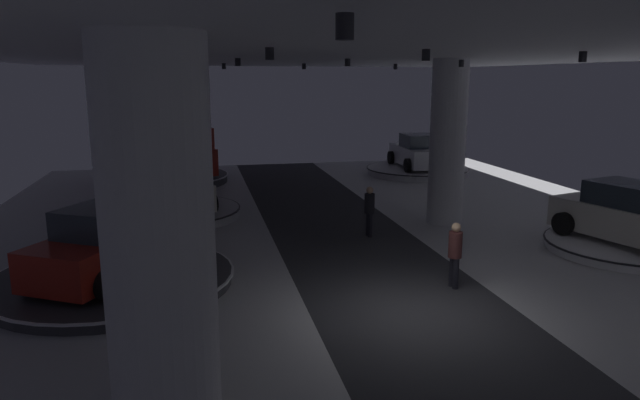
{
  "coord_description": "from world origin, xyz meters",
  "views": [
    {
      "loc": [
        -4.37,
        -10.75,
        4.9
      ],
      "look_at": [
        -0.93,
        5.29,
        1.4
      ],
      "focal_mm": 32.37,
      "sensor_mm": 36.0,
      "label": 1
    }
  ],
  "objects": [
    {
      "name": "ground",
      "position": [
        0.0,
        0.0,
        -0.02
      ],
      "size": [
        24.0,
        44.0,
        0.06
      ],
      "color": "#B2B2B7"
    },
    {
      "name": "display_car_deep_right",
      "position": [
        6.67,
        16.86,
        1.13
      ],
      "size": [
        2.37,
        4.3,
        1.71
      ],
      "color": "silver",
      "rests_on": "display_platform_deep_right"
    },
    {
      "name": "display_platform_mid_right",
      "position": [
        7.62,
        3.0,
        0.15
      ],
      "size": [
        4.53,
        4.53,
        0.27
      ],
      "color": "silver",
      "rests_on": "ground"
    },
    {
      "name": "ceiling_with_spotlights",
      "position": [
        0.0,
        -0.0,
        5.55
      ],
      "size": [
        24.0,
        44.0,
        0.39
      ],
      "color": "silver"
    },
    {
      "name": "display_platform_far_left",
      "position": [
        -5.4,
        9.95,
        0.18
      ],
      "size": [
        4.96,
        4.96,
        0.32
      ],
      "color": "#B7B7BC",
      "rests_on": "ground"
    },
    {
      "name": "display_platform_deep_right",
      "position": [
        6.67,
        16.89,
        0.2
      ],
      "size": [
        5.23,
        5.23,
        0.36
      ],
      "color": "#B7B7BC",
      "rests_on": "ground"
    },
    {
      "name": "display_platform_deep_left",
      "position": [
        -5.79,
        17.08,
        0.21
      ],
      "size": [
        5.68,
        5.68,
        0.38
      ],
      "color": "#333338",
      "rests_on": "ground"
    },
    {
      "name": "column_left",
      "position": [
        -4.96,
        -2.61,
        2.75
      ],
      "size": [
        1.58,
        1.58,
        5.5
      ],
      "color": "silver",
      "rests_on": "ground"
    },
    {
      "name": "display_car_mid_left",
      "position": [
        -6.49,
        3.1,
        1.04
      ],
      "size": [
        3.7,
        4.53,
        1.71
      ],
      "color": "maroon",
      "rests_on": "display_platform_mid_left"
    },
    {
      "name": "display_platform_mid_left",
      "position": [
        -6.48,
        3.13,
        0.15
      ],
      "size": [
        5.75,
        5.75,
        0.28
      ],
      "color": "#333338",
      "rests_on": "ground"
    },
    {
      "name": "visitor_walking_near",
      "position": [
        1.45,
        1.28,
        0.91
      ],
      "size": [
        0.32,
        0.32,
        1.59
      ],
      "color": "black",
      "rests_on": "ground"
    },
    {
      "name": "display_car_mid_right",
      "position": [
        7.61,
        3.02,
        1.03
      ],
      "size": [
        3.12,
        4.54,
        1.71
      ],
      "color": "silver",
      "rests_on": "display_platform_mid_right"
    },
    {
      "name": "visitor_walking_far",
      "position": [
        0.8,
        6.03,
        0.91
      ],
      "size": [
        0.32,
        0.32,
        1.59
      ],
      "color": "black",
      "rests_on": "ground"
    },
    {
      "name": "display_car_far_left",
      "position": [
        -5.41,
        9.98,
        1.09
      ],
      "size": [
        3.34,
        4.57,
        1.71
      ],
      "color": "silver",
      "rests_on": "display_platform_far_left"
    },
    {
      "name": "column_right",
      "position": [
        3.86,
        7.21,
        2.75
      ],
      "size": [
        1.2,
        1.2,
        5.5
      ],
      "color": "silver",
      "rests_on": "ground"
    },
    {
      "name": "pickup_truck_deep_left",
      "position": [
        -5.61,
        16.81,
        1.31
      ],
      "size": [
        4.7,
        5.58,
        2.3
      ],
      "color": "maroon",
      "rests_on": "display_platform_deep_left"
    }
  ]
}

